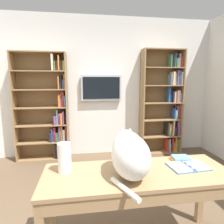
{
  "coord_description": "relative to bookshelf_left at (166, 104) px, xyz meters",
  "views": [
    {
      "loc": [
        0.41,
        1.69,
        1.48
      ],
      "look_at": [
        -0.02,
        -1.17,
        1.02
      ],
      "focal_mm": 31.45,
      "sensor_mm": 36.0,
      "label": 1
    }
  ],
  "objects": [
    {
      "name": "desk",
      "position": [
        1.23,
        2.3,
        -0.39
      ],
      "size": [
        1.57,
        0.57,
        0.73
      ],
      "color": "#A37F56",
      "rests_on": "ground"
    },
    {
      "name": "coffee_mug",
      "position": [
        1.17,
        2.13,
        -0.23
      ],
      "size": [
        0.08,
        0.08,
        0.1
      ],
      "primitive_type": "cylinder",
      "color": "#335999",
      "rests_on": "desk"
    },
    {
      "name": "desk_book_stack",
      "position": [
        0.77,
        2.11,
        -0.26
      ],
      "size": [
        0.18,
        0.14,
        0.04
      ],
      "color": "orange",
      "rests_on": "desk"
    },
    {
      "name": "open_binder",
      "position": [
        0.77,
        2.25,
        -0.27
      ],
      "size": [
        0.35,
        0.24,
        0.02
      ],
      "color": "#335999",
      "rests_on": "desk"
    },
    {
      "name": "bookshelf_right",
      "position": [
        2.32,
        -0.0,
        -0.08
      ],
      "size": [
        0.95,
        0.28,
        1.99
      ],
      "color": "#937047",
      "rests_on": "ground"
    },
    {
      "name": "wall_back",
      "position": [
        1.26,
        -0.17,
        0.34
      ],
      "size": [
        4.52,
        0.06,
        2.7
      ],
      "primitive_type": "cube",
      "color": "silver",
      "rests_on": "ground"
    },
    {
      "name": "wall_mounted_tv",
      "position": [
        1.3,
        -0.08,
        0.33
      ],
      "size": [
        0.78,
        0.07,
        0.49
      ],
      "color": "#B7B7BC"
    },
    {
      "name": "cat",
      "position": [
        1.32,
        2.31,
        -0.1
      ],
      "size": [
        0.32,
        0.58,
        0.36
      ],
      "color": "white",
      "rests_on": "desk"
    },
    {
      "name": "paper_towel_roll",
      "position": [
        1.83,
        2.18,
        -0.16
      ],
      "size": [
        0.11,
        0.11,
        0.25
      ],
      "primitive_type": "cylinder",
      "color": "white",
      "rests_on": "desk"
    },
    {
      "name": "bookshelf_left",
      "position": [
        0.0,
        0.0,
        0.0
      ],
      "size": [
        0.83,
        0.28,
        2.08
      ],
      "color": "#937047",
      "rests_on": "ground"
    }
  ]
}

